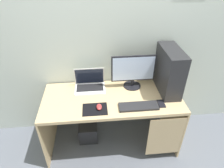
% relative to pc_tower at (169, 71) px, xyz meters
% --- Properties ---
extents(ground_plane, '(8.00, 8.00, 0.00)m').
position_rel_pc_tower_xyz_m(ground_plane, '(-0.66, -0.08, -1.00)').
color(ground_plane, slate).
extents(wall_back, '(4.00, 0.05, 2.60)m').
position_rel_pc_tower_xyz_m(wall_back, '(-0.65, 0.30, 0.30)').
color(wall_back, beige).
rests_on(wall_back, ground_plane).
extents(desk, '(1.57, 0.69, 0.74)m').
position_rel_pc_tower_xyz_m(desk, '(-0.64, -0.09, -0.40)').
color(desk, tan).
rests_on(desk, ground_plane).
extents(pc_tower, '(0.20, 0.49, 0.52)m').
position_rel_pc_tower_xyz_m(pc_tower, '(0.00, 0.00, 0.00)').
color(pc_tower, '#232326').
rests_on(pc_tower, desk).
extents(monitor, '(0.51, 0.21, 0.41)m').
position_rel_pc_tower_xyz_m(monitor, '(-0.39, 0.10, -0.04)').
color(monitor, black).
rests_on(monitor, desk).
extents(laptop, '(0.36, 0.24, 0.24)m').
position_rel_pc_tower_xyz_m(laptop, '(-0.90, 0.13, -0.21)').
color(laptop, white).
rests_on(laptop, desk).
extents(keyboard, '(0.42, 0.14, 0.02)m').
position_rel_pc_tower_xyz_m(keyboard, '(-0.39, -0.29, -0.25)').
color(keyboard, '#232326').
rests_on(keyboard, desk).
extents(mousepad, '(0.26, 0.20, 0.00)m').
position_rel_pc_tower_xyz_m(mousepad, '(-0.86, -0.28, -0.26)').
color(mousepad, black).
rests_on(mousepad, desk).
extents(mouse_left, '(0.06, 0.10, 0.03)m').
position_rel_pc_tower_xyz_m(mouse_left, '(-0.81, -0.27, -0.24)').
color(mouse_left, '#B23333').
rests_on(mouse_left, mousepad).
extents(cell_phone, '(0.07, 0.13, 0.01)m').
position_rel_pc_tower_xyz_m(cell_phone, '(-0.14, -0.26, -0.25)').
color(cell_phone, black).
rests_on(cell_phone, desk).
extents(subwoofer, '(0.24, 0.24, 0.24)m').
position_rel_pc_tower_xyz_m(subwoofer, '(-0.97, -0.01, -0.88)').
color(subwoofer, '#232326').
rests_on(subwoofer, ground_plane).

